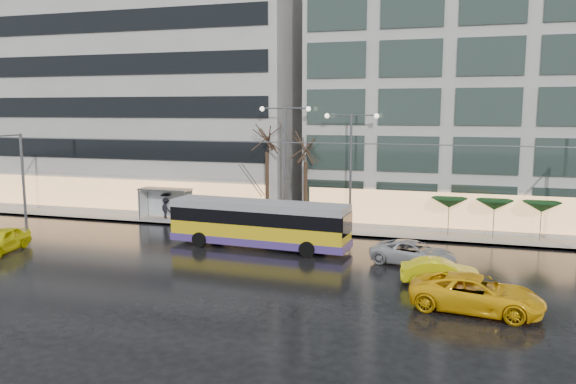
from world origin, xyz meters
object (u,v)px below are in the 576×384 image
at_px(taxi_a, 0,241).
at_px(street_lamp_near, 285,149).
at_px(bus_shelter, 162,197).
at_px(trolleybus, 259,225).

bearing_deg(taxi_a, street_lamp_near, 30.58).
relative_size(street_lamp_near, taxi_a, 2.00).
distance_m(street_lamp_near, taxi_a, 20.15).
bearing_deg(bus_shelter, taxi_a, -110.69).
xyz_separation_m(trolleybus, taxi_a, (-15.20, -5.88, -0.72)).
xyz_separation_m(bus_shelter, street_lamp_near, (10.38, 0.11, 4.03)).
distance_m(trolleybus, taxi_a, 16.31).
xyz_separation_m(bus_shelter, taxi_a, (-4.63, -12.26, -1.19)).
xyz_separation_m(trolleybus, bus_shelter, (-10.57, 6.38, 0.47)).
height_order(trolleybus, taxi_a, trolleybus).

